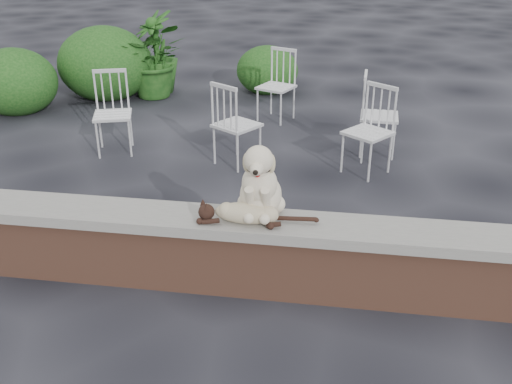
# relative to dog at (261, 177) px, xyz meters

# --- Properties ---
(ground) EXTENTS (60.00, 60.00, 0.00)m
(ground) POSITION_rel_dog_xyz_m (-0.02, -0.10, -0.87)
(ground) COLOR black
(ground) RESTS_ON ground
(brick_wall) EXTENTS (6.00, 0.30, 0.50)m
(brick_wall) POSITION_rel_dog_xyz_m (-0.02, -0.10, -0.62)
(brick_wall) COLOR brown
(brick_wall) RESTS_ON ground
(capstone) EXTENTS (6.20, 0.40, 0.08)m
(capstone) POSITION_rel_dog_xyz_m (-0.02, -0.10, -0.33)
(capstone) COLOR slate
(capstone) RESTS_ON brick_wall
(dog) EXTENTS (0.38, 0.50, 0.58)m
(dog) POSITION_rel_dog_xyz_m (0.00, 0.00, 0.00)
(dog) COLOR beige
(dog) RESTS_ON capstone
(cat) EXTENTS (1.00, 0.25, 0.17)m
(cat) POSITION_rel_dog_xyz_m (-0.08, -0.15, -0.20)
(cat) COLOR tan
(cat) RESTS_ON capstone
(chair_e) EXTENTS (0.59, 0.59, 0.94)m
(chair_e) POSITION_rel_dog_xyz_m (0.97, 2.81, -0.40)
(chair_e) COLOR white
(chair_e) RESTS_ON ground
(chair_a) EXTENTS (0.70, 0.70, 0.94)m
(chair_a) POSITION_rel_dog_xyz_m (-2.07, 2.39, -0.40)
(chair_a) COLOR white
(chair_a) RESTS_ON ground
(chair_b) EXTENTS (0.74, 0.74, 0.94)m
(chair_b) POSITION_rel_dog_xyz_m (-0.35, 3.87, -0.40)
(chair_b) COLOR white
(chair_b) RESTS_ON ground
(chair_c) EXTENTS (0.78, 0.78, 0.94)m
(chair_c) POSITION_rel_dog_xyz_m (-0.59, 2.26, -0.40)
(chair_c) COLOR white
(chair_c) RESTS_ON ground
(chair_d) EXTENTS (0.79, 0.79, 0.94)m
(chair_d) POSITION_rel_dog_xyz_m (0.82, 2.22, -0.40)
(chair_d) COLOR white
(chair_d) RESTS_ON ground
(potted_plant_a) EXTENTS (1.15, 1.03, 1.14)m
(potted_plant_a) POSITION_rel_dog_xyz_m (-2.29, 4.71, -0.30)
(potted_plant_a) COLOR #134012
(potted_plant_a) RESTS_ON ground
(potted_plant_b) EXTENTS (0.98, 0.98, 1.25)m
(potted_plant_b) POSITION_rel_dog_xyz_m (-2.36, 4.97, -0.24)
(potted_plant_b) COLOR #134012
(potted_plant_b) RESTS_ON ground
(shrubbery) EXTENTS (4.44, 2.52, 1.12)m
(shrubbery) POSITION_rel_dog_xyz_m (-2.95, 4.42, -0.42)
(shrubbery) COLOR #134012
(shrubbery) RESTS_ON ground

